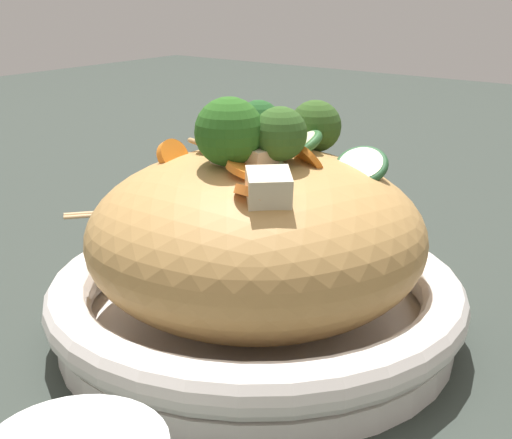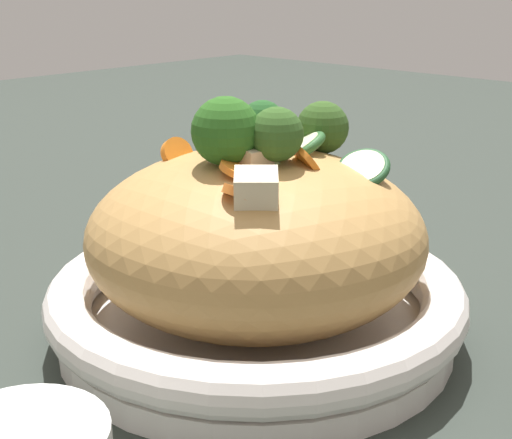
% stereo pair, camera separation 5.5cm
% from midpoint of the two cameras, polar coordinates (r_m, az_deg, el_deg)
% --- Properties ---
extents(ground_plane, '(3.00, 3.00, 0.00)m').
position_cam_midpoint_polar(ground_plane, '(0.59, 2.71, -9.04)').
color(ground_plane, '#2D342E').
extents(serving_bowl, '(0.32, 0.32, 0.05)m').
position_cam_midpoint_polar(serving_bowl, '(0.57, 2.75, -6.55)').
color(serving_bowl, white).
rests_on(serving_bowl, ground_plane).
extents(noodle_heap, '(0.25, 0.25, 0.14)m').
position_cam_midpoint_polar(noodle_heap, '(0.55, 2.83, -1.27)').
color(noodle_heap, '#B5874A').
rests_on(noodle_heap, serving_bowl).
extents(broccoli_florets, '(0.15, 0.15, 0.08)m').
position_cam_midpoint_polar(broccoli_florets, '(0.55, 3.48, 6.78)').
color(broccoli_florets, '#91B975').
rests_on(broccoli_florets, serving_bowl).
extents(carrot_coins, '(0.10, 0.13, 0.03)m').
position_cam_midpoint_polar(carrot_coins, '(0.51, 1.84, 3.98)').
color(carrot_coins, orange).
rests_on(carrot_coins, serving_bowl).
extents(zucchini_slices, '(0.10, 0.14, 0.04)m').
position_cam_midpoint_polar(zucchini_slices, '(0.55, 5.62, 5.16)').
color(zucchini_slices, beige).
rests_on(zucchini_slices, serving_bowl).
extents(chicken_chunks, '(0.07, 0.08, 0.04)m').
position_cam_midpoint_polar(chicken_chunks, '(0.49, 2.55, 3.80)').
color(chicken_chunks, beige).
rests_on(chicken_chunks, serving_bowl).
extents(chopsticks_pair, '(0.18, 0.16, 0.01)m').
position_cam_midpoint_polar(chopsticks_pair, '(0.89, -3.43, 1.08)').
color(chopsticks_pair, tan).
rests_on(chopsticks_pair, ground_plane).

